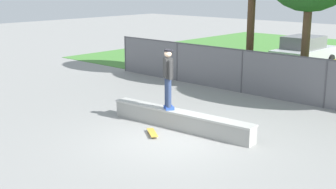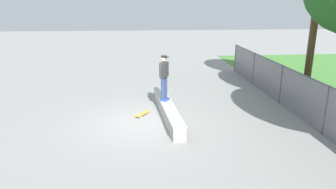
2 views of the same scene
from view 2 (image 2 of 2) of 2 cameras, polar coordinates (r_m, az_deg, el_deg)
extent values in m
plane|color=gray|center=(11.92, -4.22, -5.05)|extent=(80.00, 80.00, 0.00)
cube|color=#999993|center=(12.33, -0.11, -3.01)|extent=(4.91, 0.84, 0.50)
cube|color=#ADADA8|center=(12.24, -0.11, -1.79)|extent=(4.95, 0.88, 0.06)
cube|color=#2647A5|center=(12.68, -0.36, -0.75)|extent=(0.23, 0.28, 0.10)
cube|color=#2647A5|center=(12.49, -0.83, -1.02)|extent=(0.23, 0.28, 0.10)
cylinder|color=navy|center=(12.55, -0.48, 1.40)|extent=(0.15, 0.15, 0.88)
cylinder|color=navy|center=(12.37, -0.96, 1.16)|extent=(0.15, 0.15, 0.88)
cube|color=#2D2D2D|center=(12.28, -0.73, 4.61)|extent=(0.44, 0.39, 0.60)
cylinder|color=#2D2D2D|center=(12.50, -0.18, 4.73)|extent=(0.10, 0.10, 0.58)
cylinder|color=#2D2D2D|center=(12.07, -1.30, 4.30)|extent=(0.10, 0.10, 0.58)
sphere|color=beige|center=(12.20, -0.74, 6.59)|extent=(0.22, 0.22, 0.22)
cylinder|color=black|center=(12.18, -0.74, 7.05)|extent=(0.23, 0.23, 0.06)
cube|color=black|center=(12.13, -0.20, 6.89)|extent=(0.23, 0.21, 0.02)
cube|color=gold|center=(12.55, -4.71, -3.54)|extent=(0.77, 0.62, 0.02)
cube|color=#B2B2B7|center=(12.35, -5.43, -3.99)|extent=(0.13, 0.15, 0.02)
cube|color=#B2B2B7|center=(12.77, -4.02, -3.25)|extent=(0.13, 0.15, 0.02)
cylinder|color=silver|center=(12.41, -5.75, -4.07)|extent=(0.06, 0.06, 0.05)
cylinder|color=silver|center=(12.31, -5.10, -4.21)|extent=(0.06, 0.06, 0.05)
cylinder|color=silver|center=(12.82, -4.33, -3.33)|extent=(0.06, 0.06, 0.05)
cylinder|color=silver|center=(12.73, -3.70, -3.47)|extent=(0.06, 0.06, 0.05)
cylinder|color=#4C4C51|center=(20.98, 12.31, 6.63)|extent=(0.07, 0.07, 1.76)
cylinder|color=#4C4C51|center=(17.76, 15.55, 4.62)|extent=(0.07, 0.07, 1.76)
cylinder|color=#4C4C51|center=(14.66, 20.15, 1.72)|extent=(0.07, 0.07, 1.76)
cylinder|color=#4C4C51|center=(11.75, 27.10, -2.68)|extent=(0.07, 0.07, 1.76)
cylinder|color=#4C4C51|center=(12.97, 23.67, 3.36)|extent=(17.30, 0.05, 0.05)
cube|color=slate|center=(13.17, 23.24, -0.23)|extent=(17.30, 0.01, 1.76)
cylinder|color=#513823|center=(15.60, 25.03, 8.90)|extent=(0.32, 0.32, 5.42)
camera|label=1|loc=(9.32, -75.66, 3.27)|focal=47.72mm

